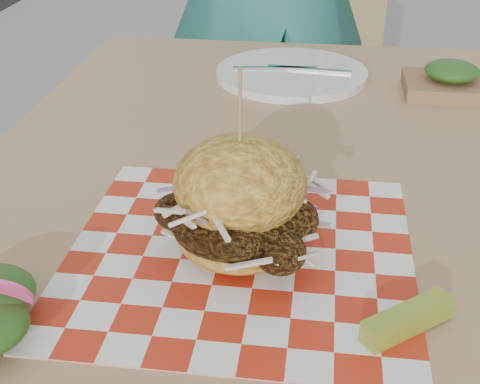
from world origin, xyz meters
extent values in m
cube|color=#A17F59|center=(-0.29, 0.33, 0.73)|extent=(0.80, 1.20, 0.04)
cylinder|color=#333338|center=(-0.63, 0.87, 0.35)|extent=(0.05, 0.05, 0.71)
cylinder|color=#333338|center=(0.05, 0.87, 0.35)|extent=(0.05, 0.05, 0.71)
cube|color=#A17F59|center=(-0.29, 1.18, 0.45)|extent=(0.49, 0.49, 0.04)
cube|color=#A17F59|center=(-0.33, 1.37, 0.70)|extent=(0.42, 0.12, 0.50)
cylinder|color=#333338|center=(-0.43, 0.97, 0.21)|extent=(0.03, 0.03, 0.43)
cylinder|color=#333338|center=(-0.08, 1.04, 0.21)|extent=(0.03, 0.03, 0.43)
cylinder|color=#333338|center=(-0.50, 1.32, 0.21)|extent=(0.03, 0.03, 0.43)
cylinder|color=#333338|center=(-0.15, 1.39, 0.21)|extent=(0.03, 0.03, 0.43)
cube|color=red|center=(-0.31, 0.15, 0.75)|extent=(0.36, 0.36, 0.00)
ellipsoid|color=gold|center=(-0.31, 0.15, 0.78)|extent=(0.13, 0.13, 0.05)
ellipsoid|color=brown|center=(-0.31, 0.15, 0.79)|extent=(0.15, 0.13, 0.07)
ellipsoid|color=gold|center=(-0.31, 0.15, 0.83)|extent=(0.13, 0.13, 0.09)
cylinder|color=#A17F59|center=(-0.31, 0.15, 0.90)|extent=(0.00, 0.00, 0.10)
cube|color=olive|center=(-0.15, 0.05, 0.76)|extent=(0.09, 0.08, 0.02)
ellipsoid|color=#3F1419|center=(-0.48, -0.01, 0.76)|extent=(0.08, 0.08, 0.03)
ellipsoid|color=#1E4B15|center=(-0.50, 0.02, 0.76)|extent=(0.08, 0.08, 0.03)
cylinder|color=#FC4691|center=(-0.50, 0.01, 0.79)|extent=(0.05, 0.05, 0.04)
cylinder|color=white|center=(-0.29, 0.72, 0.76)|extent=(0.27, 0.27, 0.01)
cube|color=silver|center=(-0.32, 0.72, 0.77)|extent=(0.15, 0.03, 0.00)
cube|color=silver|center=(-0.26, 0.72, 0.77)|extent=(0.15, 0.03, 0.00)
cube|color=olive|center=(-0.02, 0.67, 0.76)|extent=(0.15, 0.12, 0.02)
ellipsoid|color=#1E4B15|center=(-0.02, 0.67, 0.79)|extent=(0.09, 0.09, 0.03)
camera|label=1|loc=(-0.23, -0.43, 1.15)|focal=50.00mm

